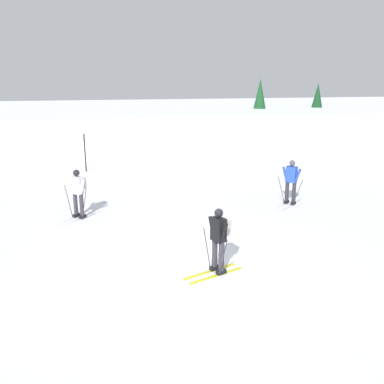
{
  "coord_description": "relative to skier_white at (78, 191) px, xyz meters",
  "views": [
    {
      "loc": [
        -1.73,
        -10.63,
        5.08
      ],
      "look_at": [
        0.57,
        3.79,
        0.9
      ],
      "focal_mm": 41.39,
      "sensor_mm": 36.0,
      "label": 1
    }
  ],
  "objects": [
    {
      "name": "ground_plane",
      "position": [
        3.29,
        -4.32,
        -0.96
      ],
      "size": [
        120.0,
        120.0,
        0.0
      ],
      "primitive_type": "plane",
      "color": "white"
    },
    {
      "name": "far_snow_ridge",
      "position": [
        3.29,
        13.89,
        0.17
      ],
      "size": [
        80.0,
        8.06,
        2.26
      ],
      "primitive_type": "cube",
      "color": "white",
      "rests_on": "ground"
    },
    {
      "name": "skier_white",
      "position": [
        0.0,
        0.0,
        0.0
      ],
      "size": [
        1.29,
        1.48,
        1.71
      ],
      "color": "silver",
      "rests_on": "ground"
    },
    {
      "name": "skier_black",
      "position": [
        3.85,
        -4.89,
        -0.0
      ],
      "size": [
        1.61,
        1.0,
        1.71
      ],
      "color": "gold",
      "rests_on": "ground"
    },
    {
      "name": "skier_blue",
      "position": [
        7.76,
        0.31,
        -0.04
      ],
      "size": [
        1.39,
        1.39,
        1.71
      ],
      "color": "silver",
      "rests_on": "ground"
    },
    {
      "name": "trail_marker_pole",
      "position": [
        -0.27,
        7.11,
        -0.01
      ],
      "size": [
        0.07,
        0.07,
        1.88
      ],
      "primitive_type": "cylinder",
      "color": "black",
      "rests_on": "ground"
    },
    {
      "name": "conifer_far_left",
      "position": [
        10.98,
        14.68,
        1.57
      ],
      "size": [
        1.43,
        1.43,
        4.24
      ],
      "color": "#513823",
      "rests_on": "ground"
    },
    {
      "name": "conifer_far_right",
      "position": [
        15.23,
        14.87,
        1.3
      ],
      "size": [
        1.47,
        1.47,
        3.91
      ],
      "color": "#513823",
      "rests_on": "ground"
    }
  ]
}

